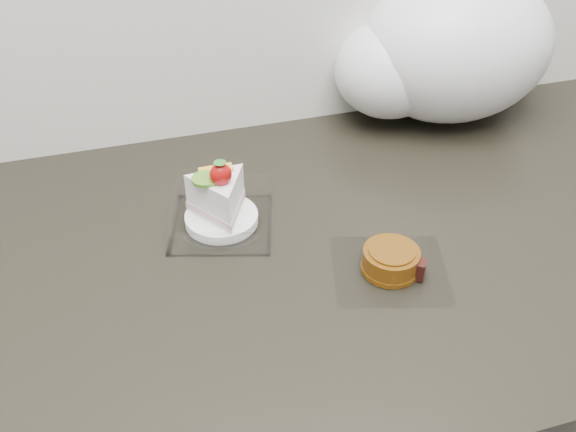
# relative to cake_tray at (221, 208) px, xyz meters

# --- Properties ---
(cake_tray) EXTENTS (0.16, 0.16, 0.10)m
(cake_tray) POSITION_rel_cake_tray_xyz_m (0.00, 0.00, 0.00)
(cake_tray) COLOR white
(cake_tray) RESTS_ON counter
(mooncake_wrap) EXTENTS (0.17, 0.16, 0.03)m
(mooncake_wrap) POSITION_rel_cake_tray_xyz_m (0.18, -0.15, -0.01)
(mooncake_wrap) COLOR white
(mooncake_wrap) RESTS_ON counter
(plastic_bag) EXTENTS (0.38, 0.29, 0.29)m
(plastic_bag) POSITION_rel_cake_tray_xyz_m (0.40, 0.19, 0.09)
(plastic_bag) COLOR white
(plastic_bag) RESTS_ON counter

